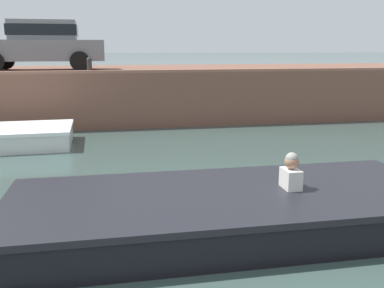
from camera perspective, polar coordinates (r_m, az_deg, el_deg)
name	(u,v)px	position (r m, az deg, el deg)	size (l,w,h in m)	color
ground_plane	(156,191)	(7.18, -4.78, -6.22)	(400.00, 400.00, 0.00)	#384C47
far_quay_wall	(130,91)	(15.51, -8.23, 6.98)	(60.00, 6.00, 1.62)	brown
far_wall_coping	(134,71)	(12.57, -7.74, 9.57)	(60.00, 0.24, 0.08)	#925F4C
motorboat_passing	(249,209)	(5.71, 7.63, -8.63)	(6.87, 2.21, 1.00)	black
car_left_inner_grey	(42,43)	(14.74, -19.43, 12.56)	(4.04, 2.04, 1.54)	slate
mooring_bollard_mid	(89,64)	(12.69, -13.51, 10.27)	(0.15, 0.15, 0.45)	#2D2B28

